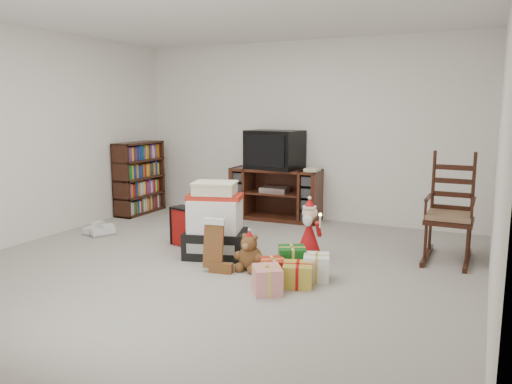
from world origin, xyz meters
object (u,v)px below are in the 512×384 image
at_px(teddy_bear, 250,254).
at_px(gift_cluster, 286,269).
at_px(mrs_claus_figurine, 211,217).
at_px(tv_stand, 276,194).
at_px(santa_figurine, 309,235).
at_px(sneaker_pair, 99,231).
at_px(gift_pile, 215,225).
at_px(crt_television, 274,150).
at_px(bookshelf, 139,179).
at_px(rocking_chair, 449,222).
at_px(red_suitcase, 187,227).

relative_size(teddy_bear, gift_cluster, 0.47).
bearing_deg(mrs_claus_figurine, tv_stand, 68.98).
relative_size(teddy_bear, santa_figurine, 0.55).
bearing_deg(sneaker_pair, mrs_claus_figurine, 43.12).
bearing_deg(gift_pile, crt_television, 78.17).
relative_size(teddy_bear, sneaker_pair, 0.93).
height_order(bookshelf, sneaker_pair, bookshelf).
distance_m(bookshelf, rocking_chair, 4.45).
bearing_deg(gift_cluster, gift_pile, 157.87).
relative_size(mrs_claus_figurine, sneaker_pair, 1.45).
bearing_deg(teddy_bear, gift_pile, 154.80).
xyz_separation_m(gift_pile, gift_cluster, (0.98, -0.40, -0.23)).
xyz_separation_m(gift_pile, red_suitcase, (-0.50, 0.23, -0.12)).
bearing_deg(rocking_chair, santa_figurine, -154.51).
height_order(bookshelf, red_suitcase, bookshelf).
distance_m(santa_figurine, mrs_claus_figurine, 1.56).
bearing_deg(bookshelf, red_suitcase, -37.08).
bearing_deg(gift_cluster, bookshelf, 149.16).
bearing_deg(santa_figurine, gift_pile, -159.12).
xyz_separation_m(sneaker_pair, crt_television, (1.63, 1.79, 0.95)).
bearing_deg(crt_television, bookshelf, -158.51).
bearing_deg(bookshelf, mrs_claus_figurine, -21.04).
distance_m(tv_stand, mrs_claus_figurine, 1.18).
bearing_deg(santa_figurine, teddy_bear, -123.37).
height_order(red_suitcase, gift_cluster, red_suitcase).
bearing_deg(mrs_claus_figurine, santa_figurine, -18.62).
bearing_deg(red_suitcase, santa_figurine, 17.14).
bearing_deg(red_suitcase, sneaker_pair, -165.39).
relative_size(mrs_claus_figurine, crt_television, 0.70).
distance_m(bookshelf, mrs_claus_figurine, 1.75).
distance_m(tv_stand, rocking_chair, 2.58).
bearing_deg(gift_cluster, red_suitcase, 157.20).
bearing_deg(bookshelf, santa_figurine, -19.89).
height_order(sneaker_pair, crt_television, crt_television).
distance_m(red_suitcase, sneaker_pair, 1.29).
bearing_deg(rocking_chair, sneaker_pair, -168.03).
bearing_deg(santa_figurine, red_suitcase, -174.83).
bearing_deg(gift_pile, teddy_bear, -41.54).
bearing_deg(bookshelf, sneaker_pair, -74.16).
relative_size(santa_figurine, gift_cluster, 0.85).
xyz_separation_m(red_suitcase, teddy_bear, (1.04, -0.48, -0.07)).
xyz_separation_m(red_suitcase, mrs_claus_figurine, (-0.04, 0.63, -0.01)).
relative_size(teddy_bear, mrs_claus_figurine, 0.64).
height_order(rocking_chair, teddy_bear, rocking_chair).
relative_size(bookshelf, crt_television, 1.35).
height_order(rocking_chair, santa_figurine, rocking_chair).
relative_size(bookshelf, mrs_claus_figurine, 1.92).
bearing_deg(tv_stand, crt_television, 152.98).
bearing_deg(crt_television, santa_figurine, -48.12).
xyz_separation_m(gift_pile, mrs_claus_figurine, (-0.55, 0.85, -0.13)).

